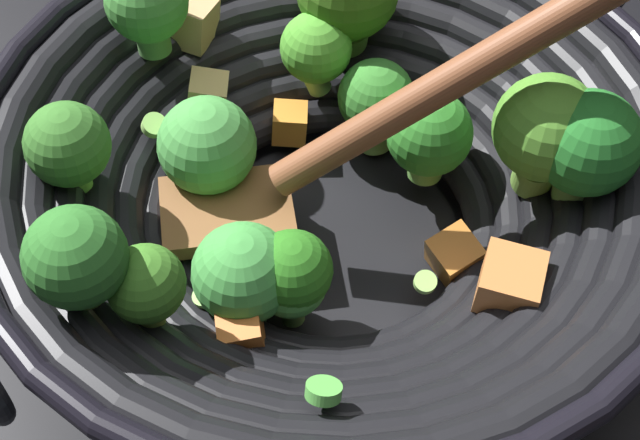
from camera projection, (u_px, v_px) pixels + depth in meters
name	position (u px, v px, depth m)	size (l,w,h in m)	color
ground_plane	(332.00, 246.00, 0.55)	(4.00, 4.00, 0.00)	black
wok	(333.00, 172.00, 0.50)	(0.39, 0.38, 0.21)	black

